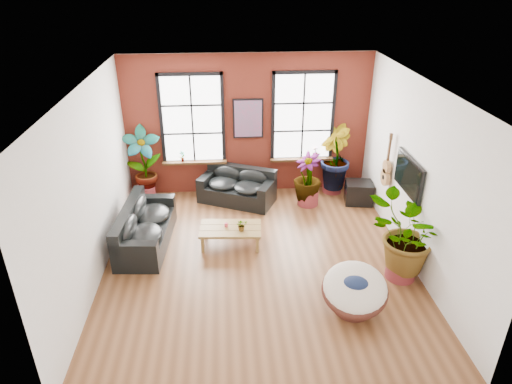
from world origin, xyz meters
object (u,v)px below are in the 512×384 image
at_px(sofa_left, 143,228).
at_px(sofa_back, 238,187).
at_px(papasan_chair, 355,290).
at_px(coffee_table, 230,230).

bearing_deg(sofa_left, sofa_back, -43.64).
relative_size(sofa_left, papasan_chair, 1.62).
height_order(sofa_left, coffee_table, sofa_left).
bearing_deg(sofa_back, coffee_table, -71.88).
bearing_deg(sofa_back, papasan_chair, -42.10).
bearing_deg(coffee_table, sofa_back, 87.75).
distance_m(coffee_table, papasan_chair, 3.00).
bearing_deg(papasan_chair, coffee_table, 147.75).
height_order(sofa_back, papasan_chair, papasan_chair).
xyz_separation_m(sofa_left, coffee_table, (1.81, -0.16, -0.03)).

